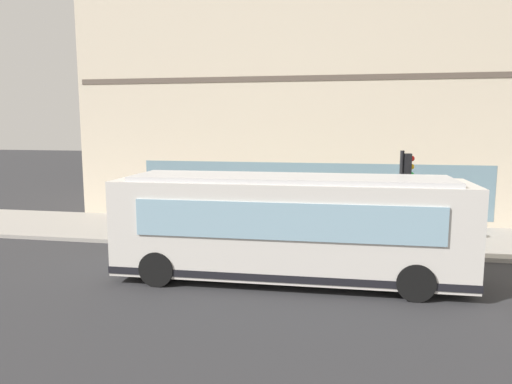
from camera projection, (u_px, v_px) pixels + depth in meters
ground at (290, 276)px, 14.34m from camera, size 120.00×120.00×0.00m
sidewalk_curb at (304, 235)px, 19.28m from camera, size 4.99×40.00×0.15m
building_corner at (318, 98)px, 25.50m from camera, size 9.57×22.36×11.86m
city_bus_nearside at (288, 228)px, 13.78m from camera, size 2.76×10.09×3.07m
traffic_light_near_corner at (405, 181)px, 16.44m from camera, size 0.32×0.49×3.48m
fire_hydrant at (342, 233)px, 17.63m from camera, size 0.35×0.35×0.74m
pedestrian_walking_along_curb at (360, 215)px, 18.09m from camera, size 0.32×0.32×1.65m
pedestrian_by_light_pole at (317, 211)px, 18.69m from camera, size 0.32×0.32×1.71m
pedestrian_near_building_entrance at (150, 199)px, 22.11m from camera, size 0.32×0.32×1.58m
newspaper_vending_box at (189, 218)px, 20.08m from camera, size 0.44×0.42×0.90m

